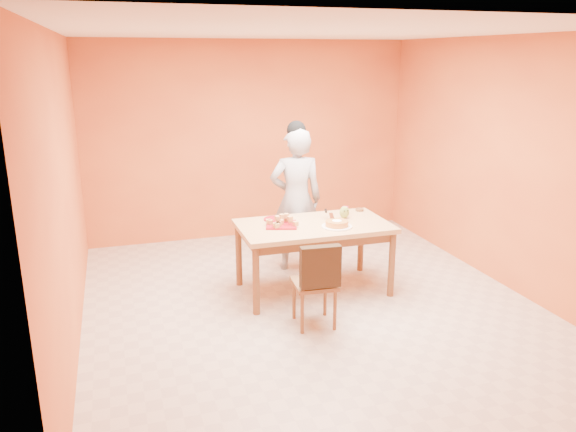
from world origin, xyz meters
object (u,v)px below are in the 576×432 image
object	(u,v)px
egg_ornament	(344,212)
dining_chair	(315,282)
red_dinner_plate	(275,219)
dining_table	(314,232)
sponge_cake	(337,223)
checker_tin	(360,210)
person	(296,200)
magenta_glass	(345,211)
pastry_platter	(281,225)

from	to	relation	value
egg_ornament	dining_chair	bearing A→B (deg)	-140.83
red_dinner_plate	dining_chair	bearing A→B (deg)	-85.47
dining_table	dining_chair	bearing A→B (deg)	-108.87
sponge_cake	checker_tin	distance (m)	0.71
egg_ornament	dining_table	bearing A→B (deg)	-179.59
person	red_dinner_plate	size ratio (longest dim) A/B	6.91
egg_ornament	magenta_glass	bearing A→B (deg)	49.25
pastry_platter	sponge_cake	bearing A→B (deg)	-22.50
sponge_cake	pastry_platter	bearing A→B (deg)	157.50
egg_ornament	checker_tin	size ratio (longest dim) A/B	1.47
dining_table	person	size ratio (longest dim) A/B	0.94
dining_chair	magenta_glass	xyz separation A→B (m)	(0.73, 1.01, 0.36)
red_dinner_plate	magenta_glass	world-z (taller)	magenta_glass
dining_chair	sponge_cake	distance (m)	0.84
person	magenta_glass	bearing A→B (deg)	140.60
dining_table	egg_ornament	distance (m)	0.44
red_dinner_plate	person	bearing A→B (deg)	48.43
pastry_platter	red_dinner_plate	distance (m)	0.23
dining_chair	sponge_cake	xyz separation A→B (m)	(0.46, 0.61, 0.36)
person	egg_ornament	world-z (taller)	person
person	checker_tin	size ratio (longest dim) A/B	18.22
person	egg_ornament	distance (m)	0.71
pastry_platter	checker_tin	xyz separation A→B (m)	(1.03, 0.29, 0.00)
dining_chair	checker_tin	size ratio (longest dim) A/B	9.17
dining_table	red_dinner_plate	world-z (taller)	red_dinner_plate
dining_chair	red_dinner_plate	xyz separation A→B (m)	(-0.08, 1.06, 0.32)
dining_chair	person	distance (m)	1.57
magenta_glass	checker_tin	distance (m)	0.25
dining_chair	person	bearing A→B (deg)	82.91
egg_ornament	magenta_glass	xyz separation A→B (m)	(0.06, 0.13, -0.02)
dining_chair	person	xyz separation A→B (m)	(0.30, 1.49, 0.41)
dining_chair	person	world-z (taller)	person
person	pastry_platter	distance (m)	0.77
dining_chair	red_dinner_plate	size ratio (longest dim) A/B	3.48
dining_table	magenta_glass	distance (m)	0.53
dining_chair	red_dinner_plate	world-z (taller)	dining_chair
person	sponge_cake	size ratio (longest dim) A/B	7.07
sponge_cake	magenta_glass	bearing A→B (deg)	56.78
egg_ornament	red_dinner_plate	bearing A→B (deg)	152.90
person	pastry_platter	bearing A→B (deg)	69.17
dining_table	sponge_cake	bearing A→B (deg)	-43.09
red_dinner_plate	magenta_glass	size ratio (longest dim) A/B	2.58
egg_ornament	checker_tin	distance (m)	0.37
dining_table	checker_tin	bearing A→B (deg)	25.89
red_dinner_plate	egg_ornament	world-z (taller)	egg_ornament
red_dinner_plate	checker_tin	bearing A→B (deg)	3.11
dining_chair	magenta_glass	distance (m)	1.30
egg_ornament	magenta_glass	size ratio (longest dim) A/B	1.44
egg_ornament	pastry_platter	bearing A→B (deg)	170.33
dining_table	checker_tin	size ratio (longest dim) A/B	17.18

